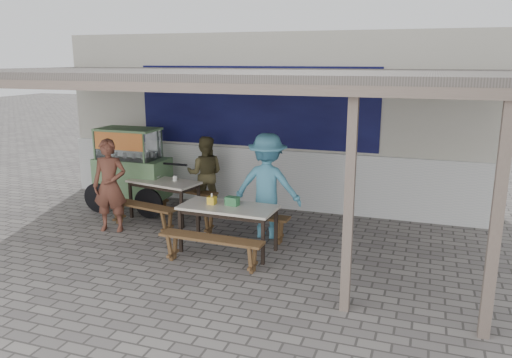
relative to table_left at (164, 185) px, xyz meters
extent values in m
plane|color=slate|center=(1.49, -1.53, -0.67)|extent=(60.00, 60.00, 0.00)
cube|color=beige|center=(1.49, 2.07, 1.08)|extent=(9.00, 1.20, 3.50)
cube|color=silver|center=(1.49, 1.44, -0.07)|extent=(9.00, 0.10, 1.20)
cube|color=#10134E|center=(1.29, 1.46, 1.38)|extent=(5.00, 0.03, 1.60)
cube|color=#58514B|center=(1.49, -0.53, 2.08)|extent=(9.00, 4.20, 0.12)
cube|color=#726156|center=(1.49, -2.58, 1.98)|extent=(9.00, 0.12, 0.12)
cube|color=#726156|center=(5.39, -2.53, 0.68)|extent=(0.12, 0.12, 2.70)
cube|color=#726156|center=(3.84, -2.43, 0.68)|extent=(0.11, 0.11, 2.70)
cube|color=beige|center=(0.00, 0.00, 0.06)|extent=(1.45, 0.88, 0.04)
cube|color=black|center=(0.00, 0.00, 0.00)|extent=(1.33, 0.76, 0.06)
cube|color=black|center=(-0.65, -0.14, -0.31)|extent=(0.05, 0.05, 0.71)
cube|color=black|center=(0.56, -0.37, -0.31)|extent=(0.05, 0.05, 0.71)
cube|color=black|center=(-0.56, 0.37, -0.31)|extent=(0.05, 0.05, 0.71)
cube|color=black|center=(0.65, 0.14, -0.31)|extent=(0.05, 0.05, 0.71)
cube|color=brown|center=(-0.12, -0.61, -0.24)|extent=(1.48, 0.55, 0.04)
cube|color=brown|center=(-0.68, -0.50, -0.46)|extent=(0.10, 0.28, 0.41)
cube|color=brown|center=(0.45, -0.72, -0.46)|extent=(0.10, 0.28, 0.41)
cube|color=brown|center=(0.12, 0.61, -0.24)|extent=(1.48, 0.55, 0.04)
cube|color=brown|center=(-0.45, 0.72, -0.46)|extent=(0.10, 0.28, 0.41)
cube|color=brown|center=(0.68, 0.50, -0.46)|extent=(0.10, 0.28, 0.41)
cube|color=beige|center=(1.78, -1.13, 0.06)|extent=(1.53, 0.76, 0.04)
cube|color=black|center=(1.78, -1.13, 0.00)|extent=(1.42, 0.66, 0.06)
cube|color=black|center=(1.08, -1.40, -0.31)|extent=(0.05, 0.05, 0.71)
cube|color=black|center=(2.46, -1.45, -0.31)|extent=(0.05, 0.05, 0.71)
cube|color=black|center=(1.09, -0.81, -0.31)|extent=(0.05, 0.05, 0.71)
cube|color=black|center=(2.48, -0.85, -0.31)|extent=(0.05, 0.05, 0.71)
cube|color=brown|center=(1.76, -1.75, -0.24)|extent=(1.61, 0.33, 0.04)
cube|color=brown|center=(1.11, -1.73, -0.46)|extent=(0.06, 0.28, 0.41)
cube|color=brown|center=(2.41, -1.77, -0.46)|extent=(0.06, 0.28, 0.41)
cube|color=brown|center=(1.80, -0.51, -0.24)|extent=(1.61, 0.33, 0.04)
cube|color=brown|center=(1.14, -0.49, -0.46)|extent=(0.06, 0.28, 0.41)
cube|color=brown|center=(2.45, -0.53, -0.46)|extent=(0.06, 0.28, 0.41)
cube|color=#659161|center=(-0.90, 0.35, 0.02)|extent=(1.43, 0.74, 0.74)
cube|color=#659161|center=(-0.90, 0.35, -0.37)|extent=(1.38, 0.70, 0.05)
cylinder|color=black|center=(-1.48, -0.05, -0.37)|extent=(0.59, 0.05, 0.59)
cylinder|color=black|center=(-0.32, -0.05, -0.37)|extent=(0.59, 0.05, 0.59)
cube|color=silver|center=(-0.95, 0.35, 0.68)|extent=(1.16, 0.63, 0.58)
cube|color=#659161|center=(-0.95, 0.35, 0.97)|extent=(1.21, 0.68, 0.04)
cube|color=#E84B36|center=(-0.95, 0.01, 0.78)|extent=(1.06, 0.02, 0.34)
cylinder|color=black|center=(-0.05, 0.35, 0.34)|extent=(0.74, 0.04, 0.04)
imported|color=brown|center=(-0.57, -0.88, 0.16)|extent=(0.68, 0.53, 1.65)
imported|color=brown|center=(0.50, 0.78, 0.09)|extent=(0.87, 0.76, 1.51)
imported|color=#4C97B7|center=(2.14, -0.25, 0.23)|extent=(1.20, 0.75, 1.79)
cube|color=yellow|center=(1.49, -1.11, 0.14)|extent=(0.12, 0.12, 0.12)
cube|color=#347644|center=(1.82, -1.06, 0.15)|extent=(0.22, 0.16, 0.13)
cylinder|color=white|center=(0.20, 0.08, 0.13)|extent=(0.09, 0.09, 0.10)
imported|color=white|center=(-0.27, 0.14, 0.11)|extent=(0.26, 0.26, 0.05)
camera|label=1|loc=(4.65, -8.03, 2.32)|focal=35.00mm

